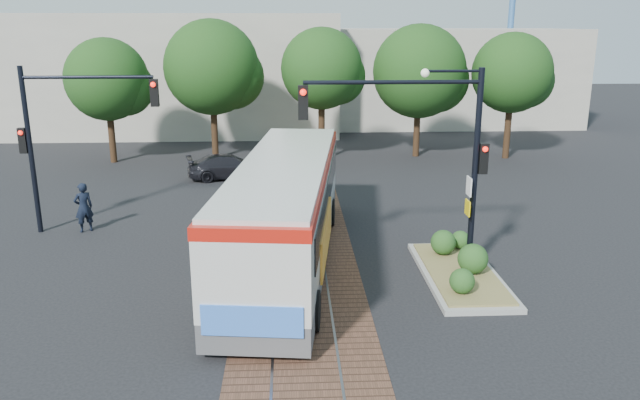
{
  "coord_description": "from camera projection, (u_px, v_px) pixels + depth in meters",
  "views": [
    {
      "loc": [
        -0.3,
        -18.26,
        7.4
      ],
      "look_at": [
        0.72,
        2.12,
        1.6
      ],
      "focal_mm": 35.0,
      "sensor_mm": 36.0,
      "label": 1
    }
  ],
  "objects": [
    {
      "name": "parked_car",
      "position": [
        229.0,
        166.0,
        30.75
      ],
      "size": [
        4.35,
        2.54,
        1.18
      ],
      "primitive_type": "imported",
      "rotation": [
        0.0,
        0.0,
        1.8
      ],
      "color": "black",
      "rests_on": "ground"
    },
    {
      "name": "city_bus",
      "position": [
        285.0,
        207.0,
        19.52
      ],
      "size": [
        4.08,
        12.71,
        3.34
      ],
      "rotation": [
        0.0,
        0.0,
        -0.12
      ],
      "color": "#4D4D50",
      "rests_on": "ground"
    },
    {
      "name": "signal_pole_left",
      "position": [
        60.0,
        127.0,
        21.96
      ],
      "size": [
        4.99,
        0.34,
        6.0
      ],
      "color": "black",
      "rests_on": "ground"
    },
    {
      "name": "trackbed",
      "position": [
        298.0,
        227.0,
        23.42
      ],
      "size": [
        3.6,
        40.0,
        0.02
      ],
      "color": "brown",
      "rests_on": "ground"
    },
    {
      "name": "signal_pole_main",
      "position": [
        435.0,
        141.0,
        17.86
      ],
      "size": [
        5.49,
        0.46,
        6.0
      ],
      "color": "black",
      "rests_on": "ground"
    },
    {
      "name": "ground",
      "position": [
        301.0,
        268.0,
        19.58
      ],
      "size": [
        120.0,
        120.0,
        0.0
      ],
      "primitive_type": "plane",
      "color": "black",
      "rests_on": "ground"
    },
    {
      "name": "officer",
      "position": [
        84.0,
        207.0,
        22.74
      ],
      "size": [
        0.8,
        0.74,
        1.84
      ],
      "primitive_type": "imported",
      "rotation": [
        0.0,
        0.0,
        3.73
      ],
      "color": "black",
      "rests_on": "ground"
    },
    {
      "name": "warehouses",
      "position": [
        285.0,
        73.0,
        46.13
      ],
      "size": [
        40.0,
        13.0,
        8.0
      ],
      "color": "#ADA899",
      "rests_on": "ground"
    },
    {
      "name": "traffic_island",
      "position": [
        460.0,
        266.0,
        18.86
      ],
      "size": [
        2.2,
        5.2,
        1.13
      ],
      "color": "gray",
      "rests_on": "ground"
    },
    {
      "name": "tree_row",
      "position": [
        316.0,
        72.0,
        34.09
      ],
      "size": [
        26.4,
        5.6,
        7.67
      ],
      "color": "#382314",
      "rests_on": "ground"
    }
  ]
}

